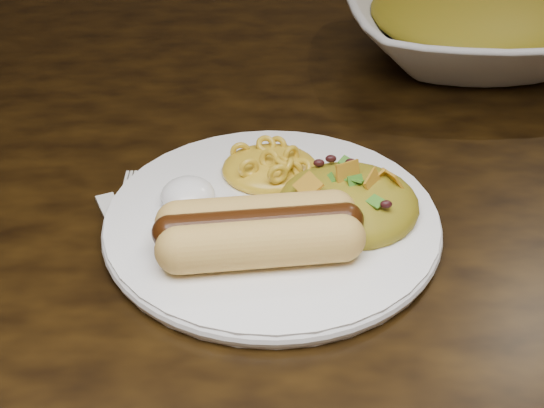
{
  "coord_description": "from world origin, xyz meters",
  "views": [
    {
      "loc": [
        -0.0,
        -0.56,
        1.11
      ],
      "look_at": [
        0.01,
        -0.09,
        0.77
      ],
      "focal_mm": 50.0,
      "sensor_mm": 36.0,
      "label": 1
    }
  ],
  "objects_px": {
    "table": "(260,249)",
    "serving_bowl": "(473,27)",
    "fork": "(120,229)",
    "plate": "(272,221)"
  },
  "relations": [
    {
      "from": "table",
      "to": "fork",
      "type": "height_order",
      "value": "fork"
    },
    {
      "from": "plate",
      "to": "serving_bowl",
      "type": "height_order",
      "value": "serving_bowl"
    },
    {
      "from": "table",
      "to": "serving_bowl",
      "type": "xyz_separation_m",
      "value": [
        0.24,
        0.23,
        0.13
      ]
    },
    {
      "from": "plate",
      "to": "serving_bowl",
      "type": "bearing_deg",
      "value": 53.96
    },
    {
      "from": "table",
      "to": "serving_bowl",
      "type": "bearing_deg",
      "value": 43.44
    },
    {
      "from": "table",
      "to": "fork",
      "type": "bearing_deg",
      "value": -140.28
    },
    {
      "from": "fork",
      "to": "serving_bowl",
      "type": "xyz_separation_m",
      "value": [
        0.35,
        0.32,
        0.03
      ]
    },
    {
      "from": "table",
      "to": "fork",
      "type": "xyz_separation_m",
      "value": [
        -0.11,
        -0.09,
        0.09
      ]
    },
    {
      "from": "fork",
      "to": "serving_bowl",
      "type": "height_order",
      "value": "serving_bowl"
    },
    {
      "from": "fork",
      "to": "plate",
      "type": "bearing_deg",
      "value": -22.56
    }
  ]
}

